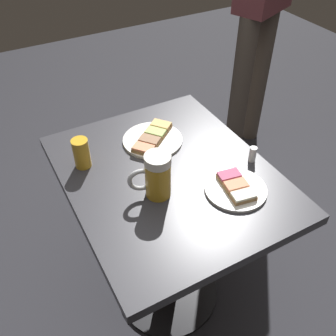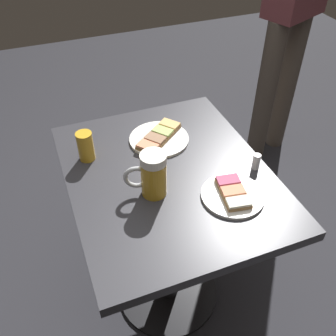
# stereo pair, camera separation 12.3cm
# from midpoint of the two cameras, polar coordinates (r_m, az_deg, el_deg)

# --- Properties ---
(ground_plane) EXTENTS (6.00, 6.00, 0.00)m
(ground_plane) POSITION_cam_midpoint_polar(r_m,az_deg,el_deg) (1.82, -2.04, -18.16)
(ground_plane) COLOR #28282D
(cafe_table) EXTENTS (0.79, 0.65, 0.73)m
(cafe_table) POSITION_cam_midpoint_polar(r_m,az_deg,el_deg) (1.37, -2.60, -6.03)
(cafe_table) COLOR black
(cafe_table) RESTS_ON ground_plane
(plate_near) EXTENTS (0.22, 0.22, 0.03)m
(plate_near) POSITION_cam_midpoint_polar(r_m,az_deg,el_deg) (1.38, -4.90, 4.29)
(plate_near) COLOR white
(plate_near) RESTS_ON cafe_table
(plate_far) EXTENTS (0.19, 0.19, 0.03)m
(plate_far) POSITION_cam_midpoint_polar(r_m,az_deg,el_deg) (1.19, 7.24, -3.14)
(plate_far) COLOR white
(plate_far) RESTS_ON cafe_table
(beer_mug) EXTENTS (0.08, 0.13, 0.15)m
(beer_mug) POSITION_cam_midpoint_polar(r_m,az_deg,el_deg) (1.13, -4.89, -1.33)
(beer_mug) COLOR gold
(beer_mug) RESTS_ON cafe_table
(beer_glass_small) EXTENTS (0.05, 0.05, 0.11)m
(beer_glass_small) POSITION_cam_midpoint_polar(r_m,az_deg,el_deg) (1.29, -15.57, 2.04)
(beer_glass_small) COLOR gold
(beer_glass_small) RESTS_ON cafe_table
(salt_shaker) EXTENTS (0.02, 0.02, 0.06)m
(salt_shaker) POSITION_cam_midpoint_polar(r_m,az_deg,el_deg) (1.30, 9.96, 1.94)
(salt_shaker) COLOR silver
(salt_shaker) RESTS_ON cafe_table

